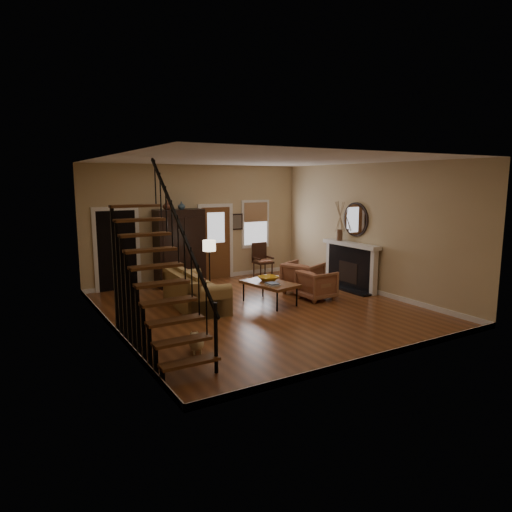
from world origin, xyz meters
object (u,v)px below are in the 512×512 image
armchair_left (317,285)px  side_chair (263,260)px  sofa (195,290)px  armchair_right (303,277)px  coffee_table (270,293)px  floor_lamp (210,268)px  armoire (180,248)px

armchair_left → side_chair: size_ratio=0.78×
sofa → armchair_right: armchair_right is taller
armchair_right → side_chair: side_chair is taller
armchair_right → sofa: bearing=62.1°
coffee_table → floor_lamp: (-0.88, 1.41, 0.45)m
armoire → floor_lamp: 1.50m
armoire → coffee_table: size_ratio=1.57×
floor_lamp → armchair_right: bearing=-23.8°
sofa → armchair_left: sofa is taller
armchair_left → armchair_right: (0.08, 0.67, 0.04)m
armchair_right → floor_lamp: floor_lamp is taller
coffee_table → armoire: bearing=111.3°
sofa → armchair_left: 2.95m
sofa → armchair_right: size_ratio=2.40×
floor_lamp → armoire: bearing=99.0°
armchair_left → armchair_right: armchair_right is taller
side_chair → coffee_table: bearing=-118.5°
sofa → armchair_left: size_ratio=2.69×
armoire → armchair_left: 3.92m
armchair_left → floor_lamp: bearing=50.8°
coffee_table → armchair_right: (1.30, 0.45, 0.15)m
armchair_right → armchair_left: bearing=149.2°
coffee_table → armchair_left: 1.25m
sofa → floor_lamp: size_ratio=1.51×
coffee_table → armchair_left: size_ratio=1.69×
armoire → armchair_left: size_ratio=2.66×
armchair_right → armoire: bearing=20.8°
sofa → armchair_right: (2.91, -0.18, 0.01)m
floor_lamp → side_chair: size_ratio=1.38×
sofa → coffee_table: sofa is taller
sofa → floor_lamp: (0.72, 0.78, 0.31)m
armchair_left → side_chair: 2.88m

